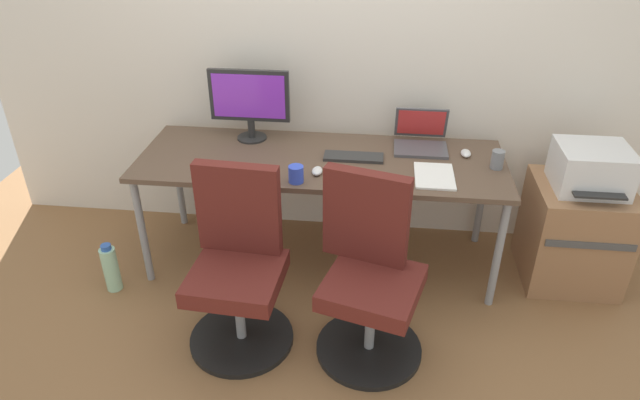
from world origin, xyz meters
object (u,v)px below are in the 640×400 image
Objects in this scene: side_cabinet at (573,233)px; printer at (591,168)px; office_chair_left at (238,268)px; desktop_monitor at (249,100)px; water_bottle_on_floor at (111,268)px; office_chair_right at (369,278)px; coffee_mug at (296,174)px; open_laptop at (421,138)px.

printer is at bearing -90.00° from side_cabinet.
desktop_monitor is (-0.12, 0.93, 0.54)m from office_chair_left.
office_chair_left is 3.03× the size of water_bottle_on_floor.
office_chair_right is (0.65, -0.00, 0.00)m from office_chair_left.
side_cabinet is (1.82, 0.71, -0.12)m from office_chair_left.
office_chair_right is 1.37m from side_cabinet.
coffee_mug is at bearing 7.20° from water_bottle_on_floor.
office_chair_right reaches higher than open_laptop.
office_chair_right reaches higher than water_bottle_on_floor.
office_chair_left reaches higher than coffee_mug.
office_chair_left is 0.93m from water_bottle_on_floor.
open_laptop is at bearing 166.37° from printer.
desktop_monitor is 1.55× the size of open_laptop.
office_chair_left reaches higher than water_bottle_on_floor.
open_laptop is at bearing 20.57° from water_bottle_on_floor.
printer is at bearing 10.64° from coffee_mug.
office_chair_right is 1.32m from desktop_monitor.
coffee_mug is (0.35, -0.52, -0.20)m from desktop_monitor.
printer is at bearing -6.51° from desktop_monitor.
water_bottle_on_floor is (-2.67, -0.44, -0.16)m from side_cabinet.
office_chair_right is at bearing -50.40° from desktop_monitor.
water_bottle_on_floor is 1.25m from coffee_mug.
office_chair_right is 0.67m from coffee_mug.
side_cabinet is 1.68m from coffee_mug.
printer is (-0.00, -0.00, 0.42)m from side_cabinet.
office_chair_left is 1.00× the size of office_chair_right.
office_chair_right is 1.54× the size of side_cabinet.
office_chair_right is 3.03× the size of open_laptop.
printer reaches higher than coffee_mug.
office_chair_left reaches higher than printer.
office_chair_right reaches higher than printer.
water_bottle_on_floor is at bearing -137.89° from desktop_monitor.
open_laptop reaches higher than printer.
desktop_monitor is (-0.77, 0.93, 0.54)m from office_chair_right.
open_laptop is 3.37× the size of coffee_mug.
open_laptop is 0.85m from coffee_mug.
office_chair_right is 1.96× the size of desktop_monitor.
water_bottle_on_floor is at bearing 169.65° from office_chair_right.
printer is 4.35× the size of coffee_mug.
water_bottle_on_floor is at bearing 162.17° from office_chair_left.
open_laptop is (-0.92, 0.22, 0.46)m from side_cabinet.
office_chair_right is at bearing -105.38° from open_laptop.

